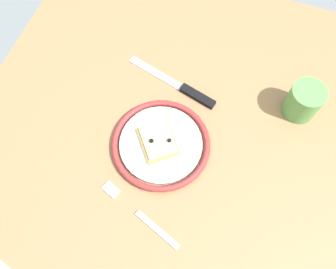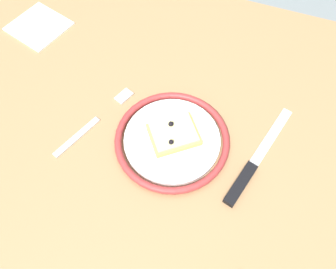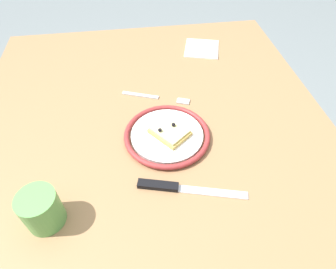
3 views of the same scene
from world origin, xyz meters
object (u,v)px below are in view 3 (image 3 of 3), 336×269
(cup, at_px, (41,210))
(napkin, at_px, (202,49))
(pizza_slice_near, at_px, (170,131))
(knife, at_px, (173,187))
(fork, at_px, (156,97))
(plate, at_px, (167,135))
(dining_table, at_px, (154,146))

(cup, relative_size, napkin, 0.67)
(pizza_slice_near, relative_size, cup, 1.39)
(pizza_slice_near, xyz_separation_m, napkin, (-0.40, 0.17, -0.02))
(cup, distance_m, napkin, 0.74)
(knife, bearing_deg, fork, -179.82)
(knife, bearing_deg, cup, -82.08)
(plate, relative_size, knife, 0.92)
(pizza_slice_near, distance_m, cup, 0.34)
(dining_table, relative_size, cup, 13.50)
(pizza_slice_near, relative_size, knife, 0.48)
(plate, bearing_deg, fork, -176.51)
(knife, bearing_deg, dining_table, -172.71)
(knife, distance_m, napkin, 0.59)
(plate, bearing_deg, knife, -3.25)
(pizza_slice_near, relative_size, napkin, 0.93)
(dining_table, height_order, plate, plate)
(plate, bearing_deg, napkin, 155.74)
(fork, distance_m, cup, 0.44)
(plate, height_order, knife, plate)
(dining_table, xyz_separation_m, napkin, (-0.36, 0.21, 0.08))
(dining_table, height_order, fork, fork)
(dining_table, distance_m, plate, 0.10)
(cup, bearing_deg, pizza_slice_near, 124.23)
(dining_table, relative_size, pizza_slice_near, 9.70)
(dining_table, distance_m, fork, 0.14)
(fork, bearing_deg, cup, -36.90)
(pizza_slice_near, relative_size, fork, 0.59)
(dining_table, bearing_deg, napkin, 149.53)
(plate, xyz_separation_m, fork, (-0.16, -0.01, -0.01))
(knife, xyz_separation_m, cup, (0.04, -0.26, 0.04))
(pizza_slice_near, xyz_separation_m, fork, (-0.16, -0.02, -0.02))
(dining_table, height_order, knife, knife)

